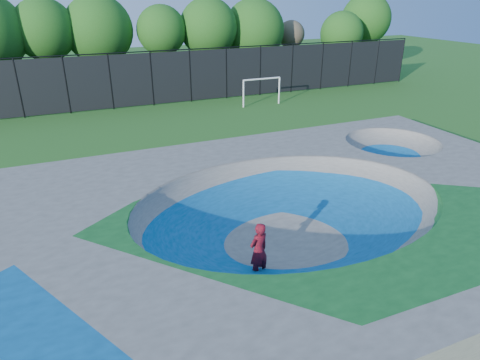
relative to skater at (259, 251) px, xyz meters
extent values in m
plane|color=#245D19|center=(1.99, 1.62, -0.91)|extent=(120.00, 120.00, 0.00)
cube|color=gray|center=(1.99, 1.62, -0.16)|extent=(22.00, 14.00, 1.50)
imported|color=red|center=(0.00, 0.00, 0.00)|extent=(0.76, 0.61, 1.83)
cube|color=black|center=(0.00, 0.00, -0.89)|extent=(0.81, 0.48, 0.05)
cylinder|color=white|center=(8.06, 19.36, 0.09)|extent=(0.12, 0.12, 2.00)
cylinder|color=white|center=(11.07, 19.36, 0.09)|extent=(0.12, 0.12, 2.00)
cylinder|color=white|center=(9.56, 19.36, 1.09)|extent=(3.01, 0.12, 0.12)
cylinder|color=black|center=(-7.01, 22.62, 1.09)|extent=(0.09, 0.09, 4.00)
cylinder|color=black|center=(-4.01, 22.62, 1.09)|extent=(0.09, 0.09, 4.00)
cylinder|color=black|center=(-1.01, 22.62, 1.09)|extent=(0.09, 0.09, 4.00)
cylinder|color=black|center=(1.99, 22.62, 1.09)|extent=(0.09, 0.09, 4.00)
cylinder|color=black|center=(4.99, 22.62, 1.09)|extent=(0.09, 0.09, 4.00)
cylinder|color=black|center=(7.99, 22.62, 1.09)|extent=(0.09, 0.09, 4.00)
cylinder|color=black|center=(10.99, 22.62, 1.09)|extent=(0.09, 0.09, 4.00)
cylinder|color=black|center=(13.99, 22.62, 1.09)|extent=(0.09, 0.09, 4.00)
cylinder|color=black|center=(16.99, 22.62, 1.09)|extent=(0.09, 0.09, 4.00)
cylinder|color=black|center=(19.99, 22.62, 1.09)|extent=(0.09, 0.09, 4.00)
cylinder|color=black|center=(22.99, 22.62, 1.09)|extent=(0.09, 0.09, 4.00)
cylinder|color=black|center=(25.99, 22.62, 1.09)|extent=(0.09, 0.09, 4.00)
cube|color=black|center=(1.99, 22.62, 1.09)|extent=(48.00, 0.03, 3.80)
cylinder|color=black|center=(1.99, 22.62, 3.09)|extent=(48.00, 0.08, 0.08)
cylinder|color=#452F22|center=(-4.81, 27.90, 0.88)|extent=(0.44, 0.44, 3.58)
sphere|color=#1E5616|center=(-4.81, 27.90, 4.42)|extent=(4.69, 4.69, 4.69)
cylinder|color=#452F22|center=(-0.80, 28.25, 0.65)|extent=(0.44, 0.44, 3.14)
sphere|color=#1E5616|center=(-0.80, 28.25, 4.27)|extent=(5.46, 5.46, 5.46)
cylinder|color=#452F22|center=(4.06, 27.13, 0.86)|extent=(0.44, 0.44, 3.55)
sphere|color=#1E5616|center=(4.06, 27.13, 4.16)|extent=(4.06, 4.06, 4.06)
cylinder|color=#452F22|center=(8.10, 26.95, 0.75)|extent=(0.44, 0.44, 3.33)
sphere|color=#1E5616|center=(8.10, 26.95, 4.27)|extent=(4.94, 4.94, 4.94)
cylinder|color=#452F22|center=(12.63, 27.44, 0.46)|extent=(0.44, 0.44, 2.75)
sphere|color=#1E5616|center=(12.63, 27.44, 3.89)|extent=(5.49, 5.49, 5.49)
cylinder|color=#452F22|center=(16.96, 28.19, 0.66)|extent=(0.44, 0.44, 3.15)
sphere|color=brown|center=(16.96, 28.19, 3.33)|extent=(2.60, 2.60, 2.60)
cylinder|color=#452F22|center=(21.77, 26.72, 0.45)|extent=(0.44, 0.44, 2.74)
sphere|color=#1E5616|center=(21.77, 26.72, 3.38)|extent=(4.15, 4.15, 4.15)
cylinder|color=#452F22|center=(26.09, 28.68, 0.83)|extent=(0.44, 0.44, 3.48)
sphere|color=#1E5616|center=(26.09, 28.68, 4.47)|extent=(5.09, 5.09, 5.09)
camera|label=1|loc=(-4.77, -9.64, 7.01)|focal=32.00mm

